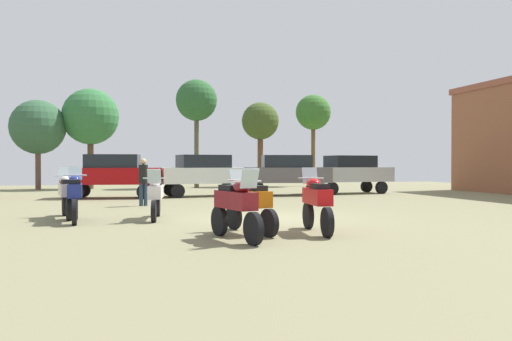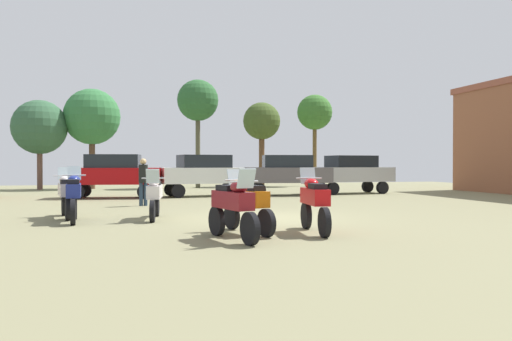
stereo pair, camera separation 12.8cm
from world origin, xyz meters
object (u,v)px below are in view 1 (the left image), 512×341
Objects in this scene: tree_2 at (196,101)px; motorcycle_2 at (75,195)px; motorcycle_5 at (156,194)px; motorcycle_7 at (317,201)px; motorcycle_8 at (66,193)px; car_4 at (203,172)px; motorcycle_4 at (250,202)px; person_1 at (143,178)px; car_3 at (350,171)px; tree_6 at (313,113)px; tree_5 at (38,127)px; motorcycle_3 at (236,205)px; tree_4 at (90,117)px; car_2 at (113,173)px; tree_1 at (260,122)px; car_5 at (286,172)px.

motorcycle_2 is at bearing -107.17° from tree_2.
motorcycle_7 is (3.39, -3.83, 0.02)m from motorcycle_5.
car_4 reaches higher than motorcycle_8.
person_1 is (-2.08, 8.36, 0.33)m from motorcycle_4.
car_3 is 0.63× the size of tree_2.
motorcycle_4 is 25.80m from tree_6.
tree_5 reaches higher than car_4.
motorcycle_4 is at bearing 141.59° from car_3.
motorcycle_3 is 24.31m from tree_4.
motorcycle_3 is 1.01× the size of motorcycle_8.
person_1 is at bearing 48.91° from motorcycle_8.
tree_2 is at bearing -14.37° from car_4.
car_4 is at bearing -110.42° from motorcycle_3.
motorcycle_4 is 6.28m from motorcycle_8.
car_2 is 17.25m from tree_6.
tree_1 is at bearing -36.24° from car_2.
car_3 is at bearing 25.39° from motorcycle_8.
tree_1 is 0.83× the size of tree_2.
motorcycle_3 is at bearing 165.36° from car_4.
car_3 is (12.88, 10.62, 0.43)m from motorcycle_2.
tree_4 is at bearing 16.60° from car_2.
motorcycle_5 is at bearing 128.17° from car_3.
tree_4 is at bearing 85.24° from motorcycle_4.
car_2 is at bearing 72.55° from motorcycle_8.
tree_2 is (2.38, 23.43, 4.90)m from motorcycle_3.
motorcycle_3 is 14.62m from car_2.
motorcycle_7 is at bearing -90.85° from tree_2.
motorcycle_3 is at bearing -54.98° from motorcycle_2.
tree_2 is (1.83, 22.37, 4.92)m from motorcycle_4.
tree_6 is (13.51, 9.97, 3.97)m from car_2.
car_3 is (13.22, 9.44, 0.44)m from motorcycle_8.
motorcycle_5 is at bearing -112.59° from tree_1.
car_5 is (4.15, -0.18, 0.00)m from car_4.
motorcycle_5 is at bearing -101.17° from tree_2.
car_2 is 0.64× the size of tree_2.
car_3 is at bearing 67.64° from motorcycle_7.
motorcycle_2 is at bearing 123.43° from car_3.
car_5 reaches higher than motorcycle_3.
car_2 is (0.79, 9.98, 0.43)m from motorcycle_2.
tree_6 is (8.75, 23.61, 4.41)m from motorcycle_7.
motorcycle_2 reaches higher than motorcycle_7.
car_3 is 10.41m from tree_1.
tree_1 is (5.47, 9.97, 3.28)m from car_4.
car_4 is 0.83× the size of tree_5.
car_2 is at bearing -143.57° from tree_6.
motorcycle_8 is at bearing 102.13° from motorcycle_2.
tree_1 is (-2.39, 9.58, 3.28)m from car_3.
motorcycle_5 is (-1.35, 4.55, -0.02)m from motorcycle_3.
motorcycle_3 is 2.16m from motorcycle_7.
motorcycle_5 is 2.69m from motorcycle_8.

